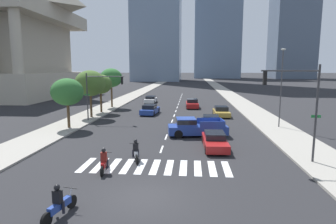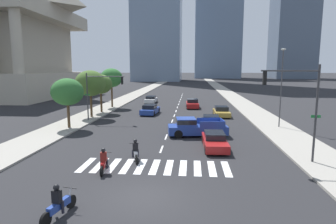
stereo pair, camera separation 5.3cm
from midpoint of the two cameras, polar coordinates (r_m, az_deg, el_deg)
ground_plane at (r=14.52m, az=-4.96°, el=-16.57°), size 800.00×800.00×0.00m
sidewalk_east at (r=44.26m, az=16.19°, el=0.42°), size 4.00×260.00×0.15m
sidewalk_west at (r=45.39m, az=-12.50°, el=0.76°), size 4.00×260.00×0.15m
crosswalk_near at (r=18.49m, az=-2.67°, el=-10.85°), size 9.45×2.85×0.01m
lane_divider_center at (r=45.75m, az=1.82°, el=0.93°), size 0.14×50.00×0.01m
motorcycle_lead at (r=17.91m, az=-12.69°, el=-9.77°), size 0.70×2.20×1.49m
motorcycle_trailing at (r=19.68m, az=-6.57°, el=-7.91°), size 0.94×2.18×1.49m
motorcycle_third at (r=13.32m, az=-20.99°, el=-16.81°), size 0.80×2.22×1.49m
pickup_truck at (r=26.52m, az=5.29°, el=-3.03°), size 5.61×2.67×1.67m
sedan_black_0 at (r=30.45m, az=8.51°, el=-2.00°), size 1.96×4.47×1.26m
sedan_red_1 at (r=22.82m, az=9.24°, el=-5.68°), size 1.89×4.76×1.21m
sedan_gold_2 at (r=37.99m, az=10.55°, el=0.07°), size 1.99×4.49×1.27m
sedan_blue_3 at (r=38.90m, az=-3.67°, el=0.44°), size 2.27×4.50×1.33m
sedan_red_4 at (r=45.33m, az=4.83°, el=1.64°), size 2.06×4.51×1.40m
sedan_white_5 at (r=51.84m, az=-3.50°, el=2.49°), size 1.87×4.81×1.26m
traffic_signal_near at (r=19.95m, az=24.32°, el=2.76°), size 3.87×0.28×6.30m
traffic_signal_far at (r=34.11m, az=-13.25°, el=4.72°), size 4.74×0.28×5.51m
street_lamp_east at (r=31.54m, az=21.66°, el=5.52°), size 0.50×0.24×8.04m
street_tree_nearest at (r=30.75m, az=-19.52°, el=3.78°), size 3.25×3.25×5.06m
street_tree_second at (r=36.90m, az=-15.32°, el=5.54°), size 3.77×3.77×5.81m
street_tree_third at (r=40.70m, az=-13.38°, el=5.42°), size 3.15×3.15×5.23m
street_tree_fourth at (r=45.84m, az=-11.31°, el=6.69°), size 3.46×3.46×6.05m
office_tower_center_skyline at (r=192.01m, az=9.81°, el=18.06°), size 28.33×21.70×83.31m
office_tower_right_skyline at (r=199.33m, az=23.86°, el=19.21°), size 23.35×24.39×90.99m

